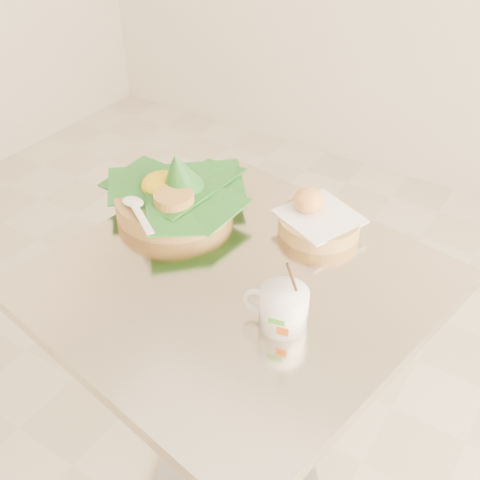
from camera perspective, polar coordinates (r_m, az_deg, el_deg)
The scene contains 5 objects.
floor at distance 1.84m, azimuth -5.14°, elevation -18.79°, with size 3.60×3.60×0.00m, color beige.
cafe_table at distance 1.33m, azimuth -0.31°, elevation -10.90°, with size 0.81×0.81×0.75m.
rice_basket at distance 1.35m, azimuth -6.34°, elevation 4.42°, with size 0.33×0.33×0.17m.
bread_basket at distance 1.30m, azimuth 7.35°, elevation 1.99°, with size 0.19×0.19×0.09m.
coffee_mug at distance 1.06m, azimuth 4.02°, elevation -6.35°, with size 0.12×0.09×0.15m.
Camera 1 is at (0.69, -0.78, 1.51)m, focal length 45.00 mm.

